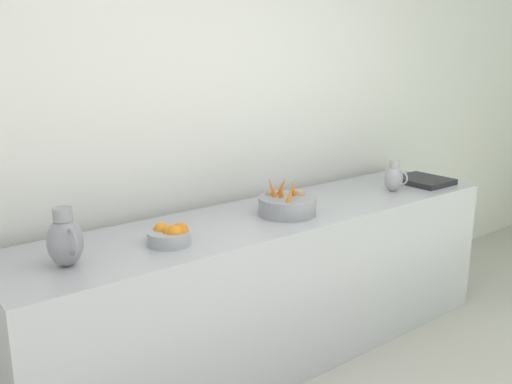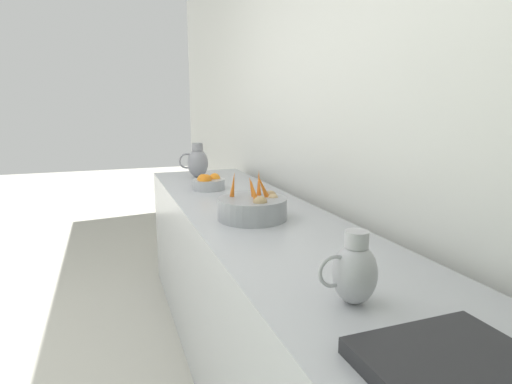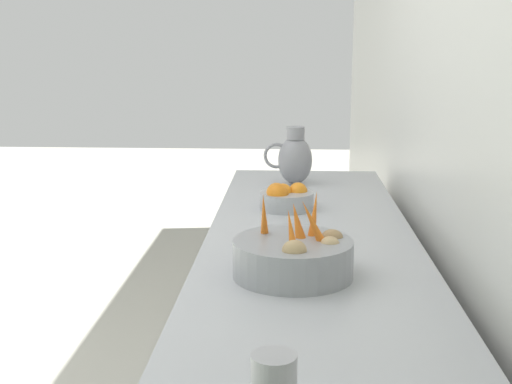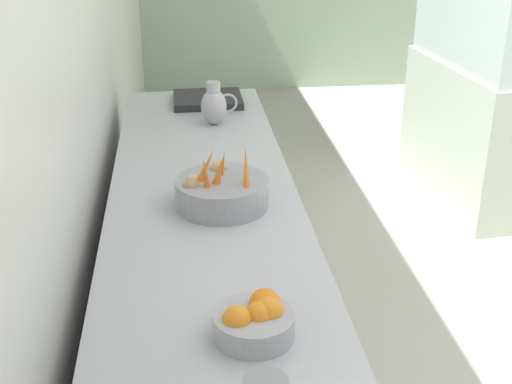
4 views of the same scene
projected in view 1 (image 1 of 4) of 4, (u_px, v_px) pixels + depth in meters
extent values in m
cube|color=silver|center=(290.00, 89.00, 3.56)|extent=(0.10, 8.42, 3.00)
cube|color=#ADAFB5|center=(273.00, 286.00, 3.18)|extent=(0.68, 2.99, 0.86)
cylinder|color=gray|center=(287.00, 206.00, 3.05)|extent=(0.32, 0.32, 0.10)
torus|color=gray|center=(287.00, 213.00, 3.06)|extent=(0.19, 0.19, 0.01)
cone|color=orange|center=(282.00, 187.00, 3.06)|extent=(0.09, 0.05, 0.14)
cone|color=orange|center=(291.00, 193.00, 2.93)|extent=(0.03, 0.09, 0.16)
cone|color=orange|center=(293.00, 190.00, 3.04)|extent=(0.05, 0.06, 0.12)
cone|color=orange|center=(272.00, 189.00, 3.03)|extent=(0.05, 0.08, 0.15)
cone|color=orange|center=(281.00, 191.00, 3.01)|extent=(0.07, 0.06, 0.12)
ellipsoid|color=tan|center=(278.00, 194.00, 3.12)|extent=(0.05, 0.04, 0.04)
ellipsoid|color=tan|center=(300.00, 194.00, 3.09)|extent=(0.06, 0.05, 0.05)
ellipsoid|color=#9E7F56|center=(270.00, 195.00, 3.09)|extent=(0.06, 0.05, 0.05)
cylinder|color=#9EA0A5|center=(169.00, 238.00, 2.58)|extent=(0.20, 0.20, 0.06)
sphere|color=orange|center=(170.00, 232.00, 2.56)|extent=(0.07, 0.07, 0.07)
sphere|color=orange|center=(161.00, 230.00, 2.60)|extent=(0.07, 0.07, 0.07)
sphere|color=orange|center=(180.00, 231.00, 2.57)|extent=(0.08, 0.08, 0.08)
sphere|color=orange|center=(175.00, 233.00, 2.55)|extent=(0.08, 0.08, 0.08)
ellipsoid|color=gray|center=(65.00, 242.00, 2.31)|extent=(0.15, 0.15, 0.21)
cylinder|color=gray|center=(63.00, 214.00, 2.28)|extent=(0.08, 0.08, 0.06)
torus|color=gray|center=(72.00, 243.00, 2.24)|extent=(0.11, 0.01, 0.11)
ellipsoid|color=#A3A3A8|center=(393.00, 178.00, 3.54)|extent=(0.12, 0.12, 0.16)
cylinder|color=#A3A3A8|center=(394.00, 164.00, 3.52)|extent=(0.06, 0.06, 0.04)
torus|color=#A3A3A8|center=(402.00, 178.00, 3.49)|extent=(0.09, 0.01, 0.09)
cube|color=#232326|center=(423.00, 181.00, 3.77)|extent=(0.34, 0.30, 0.04)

